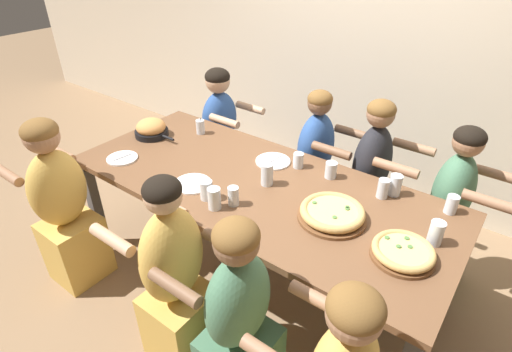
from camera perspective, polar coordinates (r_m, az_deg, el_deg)
The scene contains 27 objects.
ground_plane at distance 2.95m, azimuth 0.00°, elevation -13.80°, with size 18.00×18.00×0.00m, color #896B4C.
restaurant_back_panel at distance 3.48m, azimuth 16.95°, elevation 22.31°, with size 10.00×0.06×3.20m, color beige.
dining_table at distance 2.49m, azimuth 0.00°, elevation -2.34°, with size 2.41×1.02×0.78m.
pizza_board_main at distance 2.18m, azimuth 10.83°, elevation -5.23°, with size 0.37×0.37×0.07m.
pizza_board_second at distance 2.04m, azimuth 20.26°, elevation -10.15°, with size 0.30×0.30×0.06m.
skillet_bowl at distance 3.09m, azimuth -14.73°, elevation 6.54°, with size 0.36×0.25×0.13m.
empty_plate_a at distance 2.46m, azimuth -9.08°, elevation -1.10°, with size 0.23×0.23×0.02m.
empty_plate_b at distance 2.67m, azimuth 2.44°, elevation 2.13°, with size 0.23×0.23×0.02m.
empty_plate_c at distance 2.85m, azimuth -18.57°, elevation 2.42°, with size 0.21×0.21×0.02m.
cocktail_glass_blue at distance 3.06m, azimuth -7.94°, elevation 6.88°, with size 0.06×0.06×0.13m.
drinking_glass_a at distance 2.42m, azimuth 26.14°, elevation -3.75°, with size 0.07×0.07×0.11m.
drinking_glass_b at distance 2.45m, azimuth 19.26°, elevation -1.24°, with size 0.07×0.07×0.13m.
drinking_glass_c at distance 2.41m, azimuth 1.59°, elevation 0.06°, with size 0.07×0.07×0.14m.
drinking_glass_d at distance 2.24m, azimuth -3.25°, elevation -3.03°, with size 0.06×0.06×0.11m.
drinking_glass_e at distance 2.22m, azimuth -5.98°, elevation -3.34°, with size 0.07×0.07×0.13m.
drinking_glass_f at distance 2.60m, azimuth 6.06°, elevation 2.12°, with size 0.07×0.07×0.10m.
drinking_glass_g at distance 2.52m, azimuth 10.66°, elevation 0.84°, with size 0.07×0.07×0.10m.
drinking_glass_h at distance 2.30m, azimuth -7.11°, elevation -2.12°, with size 0.07×0.07×0.12m.
drinking_glass_i at distance 2.41m, azimuth 17.66°, elevation -1.87°, with size 0.07×0.07×0.12m.
drinking_glass_j at distance 2.16m, azimuth 24.28°, elevation -7.59°, with size 0.07×0.07×0.13m.
diner_far_right at distance 2.87m, azimuth 25.47°, elevation -5.24°, with size 0.51×0.40×1.16m.
diner_near_center at distance 2.18m, azimuth -11.40°, elevation -14.96°, with size 0.51×0.40×1.20m.
diner_far_center at distance 3.11m, azimuth 8.32°, elevation 0.87°, with size 0.51×0.40×1.16m.
diner_near_midright at distance 1.99m, azimuth -2.52°, elevation -20.75°, with size 0.51×0.40×1.16m.
diner_far_midright at distance 2.95m, azimuth 15.76°, elevation -1.48°, with size 0.51×0.40×1.20m.
diner_near_left at distance 2.87m, azimuth -25.70°, elevation -4.46°, with size 0.51×0.40×1.20m.
diner_far_left at distance 3.58m, azimuth -5.05°, elevation 5.70°, with size 0.51×0.40×1.14m.
Camera 1 is at (1.23, -1.64, 2.12)m, focal length 28.00 mm.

